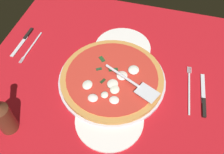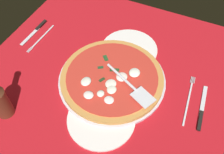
% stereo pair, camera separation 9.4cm
% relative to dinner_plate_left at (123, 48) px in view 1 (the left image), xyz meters
% --- Properties ---
extents(ground_plane, '(0.94, 0.94, 0.01)m').
position_rel_dinner_plate_left_xyz_m(ground_plane, '(0.16, -0.03, -0.01)').
color(ground_plane, '#B4141C').
extents(checker_pattern, '(0.94, 0.94, 0.00)m').
position_rel_dinner_plate_left_xyz_m(checker_pattern, '(0.16, -0.03, -0.01)').
color(checker_pattern, silver).
rests_on(checker_pattern, ground_plane).
extents(pizza_pan, '(0.40, 0.40, 0.01)m').
position_rel_dinner_plate_left_xyz_m(pizza_pan, '(0.18, 0.00, 0.00)').
color(pizza_pan, silver).
rests_on(pizza_pan, ground_plane).
extents(dinner_plate_left, '(0.23, 0.23, 0.01)m').
position_rel_dinner_plate_left_xyz_m(dinner_plate_left, '(0.00, 0.00, 0.00)').
color(dinner_plate_left, white).
rests_on(dinner_plate_left, ground_plane).
extents(dinner_plate_right, '(0.23, 0.23, 0.01)m').
position_rel_dinner_plate_left_xyz_m(dinner_plate_right, '(0.34, 0.04, 0.00)').
color(dinner_plate_right, white).
rests_on(dinner_plate_right, ground_plane).
extents(pizza, '(0.39, 0.39, 0.03)m').
position_rel_dinner_plate_left_xyz_m(pizza, '(0.18, 0.00, 0.02)').
color(pizza, '#C88840').
rests_on(pizza, pizza_pan).
extents(pizza_server, '(0.12, 0.22, 0.01)m').
position_rel_dinner_plate_left_xyz_m(pizza_server, '(0.20, 0.09, 0.04)').
color(pizza_server, silver).
rests_on(pizza_server, pizza).
extents(place_setting_near, '(0.21, 0.12, 0.01)m').
position_rel_dinner_plate_left_xyz_m(place_setting_near, '(0.08, -0.40, -0.00)').
color(place_setting_near, white).
rests_on(place_setting_near, ground_plane).
extents(place_setting_far, '(0.23, 0.13, 0.01)m').
position_rel_dinner_plate_left_xyz_m(place_setting_far, '(0.16, 0.32, -0.00)').
color(place_setting_far, white).
rests_on(place_setting_far, ground_plane).
extents(beer_bottle, '(0.06, 0.06, 0.22)m').
position_rel_dinner_plate_left_xyz_m(beer_bottle, '(0.45, -0.27, 0.07)').
color(beer_bottle, '#542B1B').
rests_on(beer_bottle, ground_plane).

